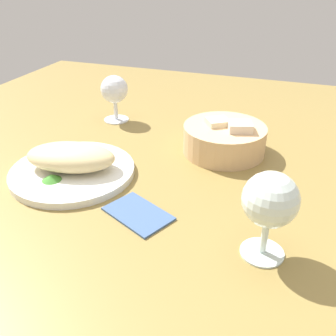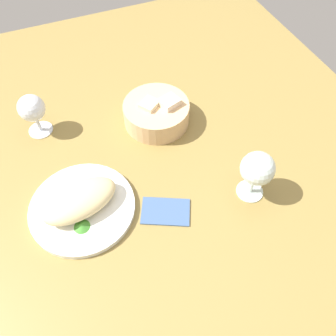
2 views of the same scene
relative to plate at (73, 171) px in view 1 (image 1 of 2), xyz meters
The scene contains 8 objects.
ground_plane 17.62cm from the plate, 32.36° to the left, with size 140.00×140.00×2.00cm, color olive.
plate is the anchor object (origin of this frame).
omelette 3.18cm from the plate, ahead, with size 17.37×9.34×4.96cm, color beige.
lettuce_garnish 5.37cm from the plate, 103.38° to the right, with size 3.61×3.61×1.18cm, color #408C2F.
bread_basket 32.49cm from the plate, 36.91° to the left, with size 17.70×17.70×7.86cm.
wine_glass_near 40.11cm from the plate, 15.45° to the right, with size 7.70×7.70×13.21cm.
wine_glass_far 29.46cm from the plate, 99.03° to the left, with size 6.94×6.94×11.80cm.
folded_napkin 19.02cm from the plate, 24.52° to the right, with size 11.00×7.00×0.80cm, color #3E5B8A.
Camera 1 is at (23.71, -62.69, 37.19)cm, focal length 39.76 mm.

